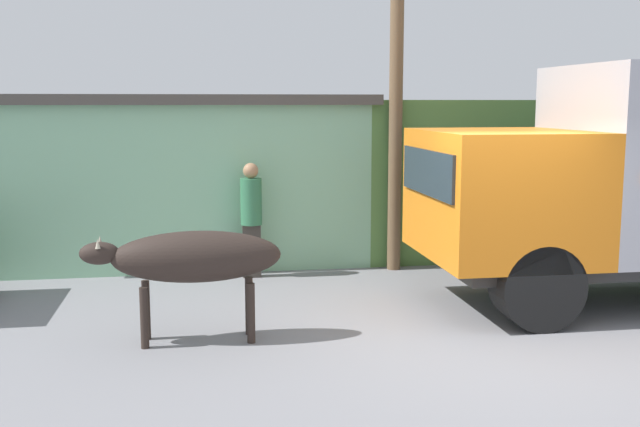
% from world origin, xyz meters
% --- Properties ---
extents(ground_plane, '(60.00, 60.00, 0.00)m').
position_xyz_m(ground_plane, '(0.00, 0.00, 0.00)').
color(ground_plane, gray).
extents(hillside_embankment, '(32.00, 5.87, 2.70)m').
position_xyz_m(hillside_embankment, '(0.00, 7.06, 1.35)').
color(hillside_embankment, '#568442').
rests_on(hillside_embankment, ground_plane).
extents(building_backdrop, '(6.49, 2.70, 2.78)m').
position_xyz_m(building_backdrop, '(-3.63, 5.33, 1.40)').
color(building_backdrop, '#8CC69E').
rests_on(building_backdrop, ground_plane).
extents(brown_cow, '(2.19, 0.58, 1.26)m').
position_xyz_m(brown_cow, '(-3.34, 0.75, 0.95)').
color(brown_cow, '#2D231E').
rests_on(brown_cow, ground_plane).
extents(pedestrian_on_hill, '(0.34, 0.34, 1.76)m').
position_xyz_m(pedestrian_on_hill, '(-2.48, 3.80, 0.98)').
color(pedestrian_on_hill, '#38332D').
rests_on(pedestrian_on_hill, ground_plane).
extents(utility_pole, '(0.90, 0.21, 6.60)m').
position_xyz_m(utility_pole, '(-0.19, 3.97, 3.42)').
color(utility_pole, brown).
rests_on(utility_pole, ground_plane).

